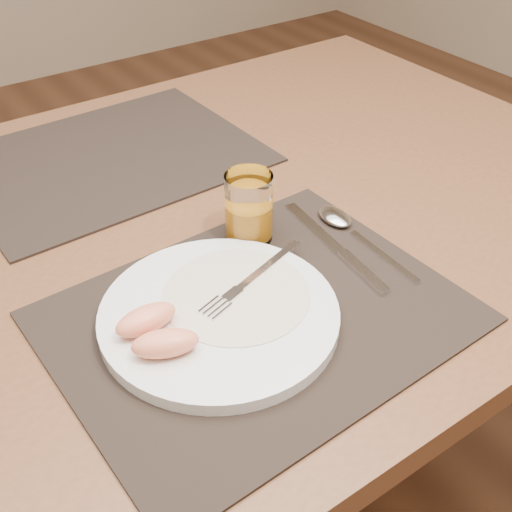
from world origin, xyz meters
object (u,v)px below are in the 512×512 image
object	(u,v)px
spoon	(342,222)
fork	(246,284)
placemat_near	(258,317)
knife	(342,253)
plate	(219,315)
table	(183,269)
placemat_far	(110,158)
juice_glass	(249,211)

from	to	relation	value
spoon	fork	bearing A→B (deg)	-166.42
placemat_near	knife	xyz separation A→B (m)	(0.15, 0.03, 0.00)
plate	fork	world-z (taller)	fork
table	placemat_near	distance (m)	0.24
fork	knife	distance (m)	0.15
spoon	placemat_far	bearing A→B (deg)	116.34
fork	spoon	bearing A→B (deg)	13.58
placemat_far	juice_glass	bearing A→B (deg)	-79.15
plate	spoon	size ratio (longest dim) A/B	1.41
table	fork	xyz separation A→B (m)	(-0.01, -0.18, 0.11)
table	plate	distance (m)	0.23
placemat_far	fork	bearing A→B (deg)	-91.48
knife	plate	bearing A→B (deg)	-175.81
placemat_near	plate	size ratio (longest dim) A/B	1.67
fork	spoon	distance (m)	0.19
fork	placemat_near	bearing A→B (deg)	-103.25
placemat_near	plate	xyz separation A→B (m)	(-0.04, 0.02, 0.01)
plate	spoon	distance (m)	0.25
placemat_near	juice_glass	world-z (taller)	juice_glass
fork	juice_glass	size ratio (longest dim) A/B	1.83
table	knife	bearing A→B (deg)	-54.62
fork	plate	bearing A→B (deg)	-159.53
fork	knife	size ratio (longest dim) A/B	0.78
placemat_near	juice_glass	xyz separation A→B (m)	(0.08, 0.13, 0.04)
placemat_near	spoon	bearing A→B (deg)	22.58
placemat_near	spoon	xyz separation A→B (m)	(0.20, 0.08, 0.01)
placemat_near	plate	bearing A→B (deg)	155.71
placemat_far	knife	world-z (taller)	knife
placemat_near	knife	bearing A→B (deg)	11.86
table	juice_glass	size ratio (longest dim) A/B	14.94
placemat_far	plate	bearing A→B (deg)	-97.98
table	plate	size ratio (longest dim) A/B	5.19
table	fork	size ratio (longest dim) A/B	8.15
fork	juice_glass	world-z (taller)	juice_glass
placemat_far	juice_glass	size ratio (longest dim) A/B	4.80
placemat_far	spoon	size ratio (longest dim) A/B	2.35
placemat_near	knife	world-z (taller)	knife
fork	juice_glass	distance (m)	0.12
plate	spoon	bearing A→B (deg)	15.04
placemat_far	spoon	distance (m)	0.40
plate	knife	world-z (taller)	plate
spoon	juice_glass	size ratio (longest dim) A/B	2.05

